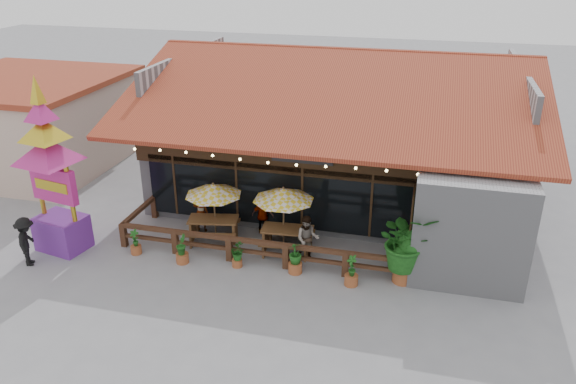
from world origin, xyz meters
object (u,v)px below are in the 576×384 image
(thai_sign_tower, at_px, (48,155))
(umbrella_left, at_px, (213,190))
(picnic_table_left, at_px, (214,225))
(umbrella_right, at_px, (284,195))
(pedestrian, at_px, (27,242))
(picnic_table_right, at_px, (287,235))
(tropical_plant, at_px, (406,243))

(thai_sign_tower, bearing_deg, umbrella_left, 22.52)
(picnic_table_left, distance_m, thai_sign_tower, 6.08)
(umbrella_right, height_order, picnic_table_left, umbrella_right)
(thai_sign_tower, xyz_separation_m, pedestrian, (-0.45, -1.26, -2.66))
(picnic_table_right, bearing_deg, picnic_table_left, 178.13)
(thai_sign_tower, bearing_deg, picnic_table_right, 13.19)
(umbrella_left, height_order, picnic_table_left, umbrella_left)
(umbrella_right, bearing_deg, picnic_table_left, -176.09)
(umbrella_left, bearing_deg, picnic_table_left, -93.71)
(picnic_table_right, relative_size, tropical_plant, 0.77)
(umbrella_right, xyz_separation_m, thai_sign_tower, (-7.56, -2.09, 1.51))
(umbrella_right, xyz_separation_m, picnic_table_left, (-2.60, -0.18, -1.44))
(umbrella_left, distance_m, umbrella_right, 2.59)
(picnic_table_left, bearing_deg, umbrella_left, 86.29)
(picnic_table_right, height_order, thai_sign_tower, thai_sign_tower)
(umbrella_left, distance_m, picnic_table_right, 3.11)
(tropical_plant, bearing_deg, umbrella_left, 169.54)
(picnic_table_left, xyz_separation_m, thai_sign_tower, (-4.96, -1.91, 2.95))
(umbrella_right, distance_m, tropical_plant, 4.54)
(picnic_table_left, bearing_deg, thai_sign_tower, -158.93)
(thai_sign_tower, relative_size, pedestrian, 3.85)
(umbrella_right, height_order, picnic_table_right, umbrella_right)
(thai_sign_tower, bearing_deg, umbrella_right, 15.45)
(pedestrian, bearing_deg, umbrella_right, -93.63)
(thai_sign_tower, height_order, pedestrian, thai_sign_tower)
(picnic_table_left, height_order, pedestrian, pedestrian)
(umbrella_left, relative_size, umbrella_right, 0.85)
(umbrella_right, relative_size, thai_sign_tower, 0.42)
(picnic_table_right, xyz_separation_m, thai_sign_tower, (-7.77, -1.82, 2.95))
(umbrella_left, relative_size, tropical_plant, 0.94)
(pedestrian, bearing_deg, umbrella_left, -84.83)
(picnic_table_left, height_order, tropical_plant, tropical_plant)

